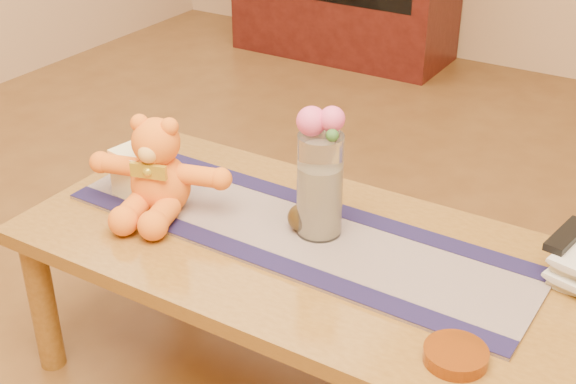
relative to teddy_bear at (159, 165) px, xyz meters
The scene contains 23 objects.
coffee_table_top 0.43m from the teddy_bear, ahead, with size 1.40×0.70×0.04m, color brown.
table_leg_fl 0.50m from the teddy_bear, 134.82° to the right, with size 0.07×0.07×0.41m, color brown.
table_leg_bl 0.56m from the teddy_bear, 125.04° to the left, with size 0.07×0.07×0.41m, color brown.
persian_runner 0.38m from the teddy_bear, 12.64° to the left, with size 1.20×0.35×0.01m, color #1A214B.
runner_border_near 0.38m from the teddy_bear, 10.55° to the right, with size 1.20×0.06×0.00m, color #19143D.
runner_border_far 0.44m from the teddy_bear, 32.14° to the left, with size 1.20×0.06×0.00m, color #19143D.
teddy_bear is the anchor object (origin of this frame).
pillar_candle 0.12m from the teddy_bear, 163.68° to the left, with size 0.11×0.11×0.13m, color #FFF5BB.
candle_wick 0.10m from the teddy_bear, 163.68° to the left, with size 0.00×0.00×0.01m, color black.
glass_vase 0.42m from the teddy_bear, 14.61° to the left, with size 0.11×0.11×0.26m, color silver.
potpourri_fill 0.42m from the teddy_bear, 14.61° to the left, with size 0.09×0.09×0.18m, color beige.
rose_left 0.43m from the teddy_bear, 13.95° to the left, with size 0.07×0.07×0.07m, color #E9528D.
rose_right 0.48m from the teddy_bear, 14.43° to the left, with size 0.06×0.06×0.06m, color #E9528D.
blue_flower_back 0.47m from the teddy_bear, 18.70° to the left, with size 0.04×0.04×0.04m, color #545CB7.
blue_flower_side 0.43m from the teddy_bear, 18.51° to the left, with size 0.04×0.04×0.04m, color #545CB7.
leaf_sprig 0.48m from the teddy_bear, 10.90° to the left, with size 0.03×0.03×0.03m, color #33662D.
bronze_ball 0.39m from the teddy_bear, 14.09° to the left, with size 0.07×0.07×0.07m, color #493718.
book_bottom 1.00m from the teddy_bear, 16.70° to the left, with size 0.17×0.22×0.02m, color beige.
book_lower 1.00m from the teddy_bear, 16.36° to the left, with size 0.16×0.22×0.02m, color beige.
book_upper 0.99m from the teddy_bear, 17.00° to the left, with size 0.17×0.22×0.02m, color beige.
book_top 1.00m from the teddy_bear, 16.49° to the left, with size 0.16×0.22×0.02m, color beige.
tv_remote 0.99m from the teddy_bear, 16.18° to the left, with size 0.04×0.16×0.02m, color black.
amber_dish 0.88m from the teddy_bear, 10.41° to the right, with size 0.13×0.13×0.03m, color #BF5914.
Camera 1 is at (0.79, -1.36, 1.46)m, focal length 48.27 mm.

